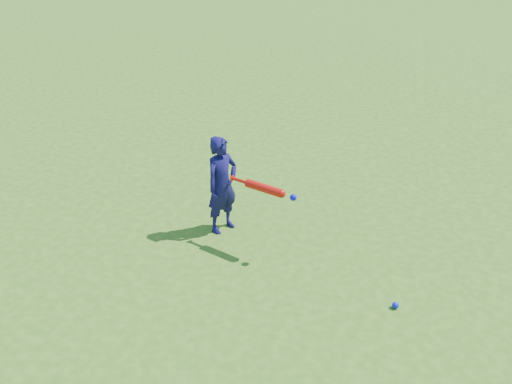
{
  "coord_description": "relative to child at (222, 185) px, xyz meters",
  "views": [
    {
      "loc": [
        2.69,
        -5.34,
        3.81
      ],
      "look_at": [
        0.37,
        0.03,
        0.68
      ],
      "focal_mm": 40.0,
      "sensor_mm": 36.0,
      "label": 1
    }
  ],
  "objects": [
    {
      "name": "ground",
      "position": [
        0.12,
        -0.13,
        -0.62
      ],
      "size": [
        80.0,
        80.0,
        0.0
      ],
      "primitive_type": "plane",
      "color": "#366A19",
      "rests_on": "ground"
    },
    {
      "name": "ground_ball_blue",
      "position": [
        2.3,
        -0.69,
        -0.59
      ],
      "size": [
        0.07,
        0.07,
        0.07
      ],
      "primitive_type": "sphere",
      "color": "#0C1CD7",
      "rests_on": "ground"
    },
    {
      "name": "child",
      "position": [
        0.0,
        0.0,
        0.0
      ],
      "size": [
        0.45,
        0.53,
        1.24
      ],
      "primitive_type": "imported",
      "rotation": [
        0.0,
        0.0,
        1.19
      ],
      "color": "#13104B",
      "rests_on": "ground"
    },
    {
      "name": "bat_swing",
      "position": [
        0.66,
        -0.19,
        0.17
      ],
      "size": [
        0.87,
        0.24,
        0.1
      ],
      "rotation": [
        0.0,
        0.0,
        -0.19
      ],
      "color": "red",
      "rests_on": "ground"
    }
  ]
}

